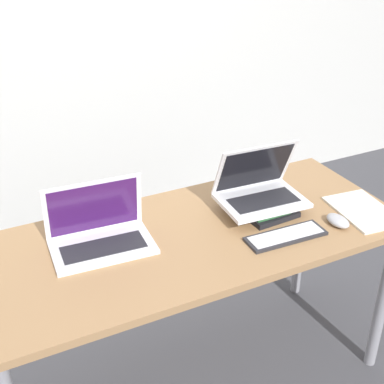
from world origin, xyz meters
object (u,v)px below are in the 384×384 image
at_px(laptop_left, 100,234).
at_px(wireless_keyboard, 286,236).
at_px(notepad, 363,211).
at_px(laptop_on_books, 259,189).
at_px(mouse, 338,221).
at_px(book_stack, 262,206).

height_order(laptop_left, wireless_keyboard, laptop_left).
height_order(laptop_left, notepad, laptop_left).
bearing_deg(laptop_left, wireless_keyboard, -22.53).
xyz_separation_m(laptop_on_books, mouse, (0.22, -0.23, -0.08)).
bearing_deg(laptop_on_books, notepad, -28.24).
xyz_separation_m(mouse, notepad, (0.16, 0.03, -0.01)).
relative_size(laptop_left, notepad, 1.19).
relative_size(book_stack, laptop_on_books, 0.70).
height_order(mouse, notepad, mouse).
bearing_deg(book_stack, notepad, -27.58).
bearing_deg(book_stack, laptop_on_books, 133.82).
bearing_deg(laptop_left, laptop_on_books, -4.00).
bearing_deg(notepad, laptop_on_books, 151.76).
height_order(laptop_left, laptop_on_books, laptop_on_books).
relative_size(mouse, notepad, 0.34).
xyz_separation_m(book_stack, mouse, (0.21, -0.22, -0.00)).
height_order(laptop_on_books, mouse, laptop_on_books).
bearing_deg(notepad, laptop_left, 166.48).
relative_size(laptop_left, book_stack, 1.57).
height_order(laptop_on_books, wireless_keyboard, laptop_on_books).
xyz_separation_m(laptop_left, notepad, (1.02, -0.25, -0.04)).
bearing_deg(mouse, wireless_keyboard, 176.45).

